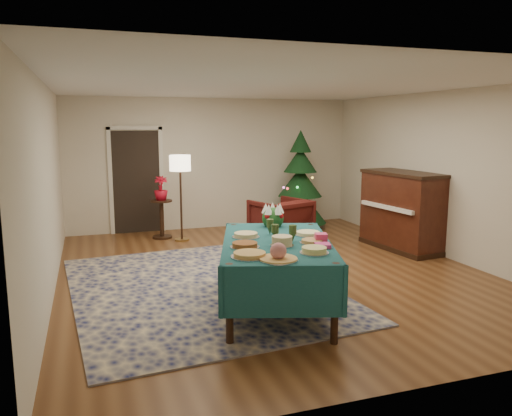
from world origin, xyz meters
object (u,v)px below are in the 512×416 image
object	(u,v)px
christmas_tree	(300,184)
buffet_table	(276,255)
floor_lamp	(180,168)
potted_plant	(161,193)
gift_box	(321,238)
side_table	(162,220)
piano	(402,211)
armchair	(281,219)

from	to	relation	value
christmas_tree	buffet_table	bearing A→B (deg)	-116.80
floor_lamp	potted_plant	distance (m)	0.67
christmas_tree	floor_lamp	bearing A→B (deg)	-170.58
potted_plant	christmas_tree	size ratio (longest dim) A/B	0.22
gift_box	floor_lamp	xyz separation A→B (m)	(-0.85, 4.16, 0.48)
side_table	piano	size ratio (longest dim) A/B	0.45
floor_lamp	potted_plant	xyz separation A→B (m)	(-0.32, 0.31, -0.50)
side_table	christmas_tree	bearing A→B (deg)	2.36
floor_lamp	side_table	xyz separation A→B (m)	(-0.32, 0.31, -1.00)
armchair	buffet_table	bearing A→B (deg)	47.37
buffet_table	potted_plant	distance (m)	4.28
buffet_table	christmas_tree	distance (m)	4.86
gift_box	armchair	xyz separation A→B (m)	(0.81, 3.30, -0.42)
floor_lamp	christmas_tree	size ratio (longest dim) A/B	0.78
gift_box	floor_lamp	size ratio (longest dim) A/B	0.08
armchair	potted_plant	bearing A→B (deg)	-51.04
side_table	potted_plant	xyz separation A→B (m)	(0.00, 0.00, 0.51)
gift_box	buffet_table	bearing A→B (deg)	148.94
armchair	christmas_tree	distance (m)	1.67
buffet_table	gift_box	distance (m)	0.56
gift_box	side_table	size ratio (longest dim) A/B	0.18
piano	armchair	bearing A→B (deg)	151.88
gift_box	potted_plant	world-z (taller)	potted_plant
piano	floor_lamp	bearing A→B (deg)	152.15
gift_box	piano	world-z (taller)	piano
buffet_table	potted_plant	world-z (taller)	potted_plant
floor_lamp	side_table	bearing A→B (deg)	136.09
gift_box	potted_plant	size ratio (longest dim) A/B	0.29
potted_plant	piano	distance (m)	4.44
floor_lamp	buffet_table	bearing A→B (deg)	-83.93
gift_box	floor_lamp	distance (m)	4.28
side_table	christmas_tree	xyz separation A→B (m)	(2.93, 0.12, 0.56)
buffet_table	piano	xyz separation A→B (m)	(3.13, 2.03, 0.00)
piano	potted_plant	bearing A→B (deg)	150.55
armchair	piano	size ratio (longest dim) A/B	0.56
armchair	piano	distance (m)	2.14
side_table	gift_box	bearing A→B (deg)	-75.28
buffet_table	potted_plant	bearing A→B (deg)	99.94
floor_lamp	gift_box	bearing A→B (deg)	-78.43
side_table	potted_plant	bearing A→B (deg)	0.00
christmas_tree	gift_box	bearing A→B (deg)	-110.85
potted_plant	side_table	bearing A→B (deg)	0.00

